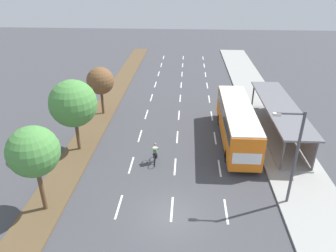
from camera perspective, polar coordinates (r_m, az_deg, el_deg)
ground_plane at (r=20.69m, az=0.63°, el=-15.92°), size 140.00×140.00×0.00m
median_strip at (r=38.96m, az=-10.13°, el=5.15°), size 2.60×52.00×0.12m
sidewalk_right at (r=38.84m, az=16.02°, el=4.47°), size 4.50×52.00×0.15m
lane_divider_left at (r=36.19m, az=-3.44°, el=3.75°), size 0.14×46.73×0.01m
lane_divider_center at (r=35.95m, az=2.12°, el=3.62°), size 0.14×46.73×0.01m
lane_divider_right at (r=36.05m, az=7.69°, el=3.46°), size 0.14×46.73×0.01m
bus_shelter at (r=30.66m, az=19.92°, el=1.58°), size 2.90×13.27×2.86m
bus at (r=28.31m, az=12.40°, el=0.99°), size 2.54×11.29×3.37m
cyclist at (r=25.17m, az=-2.35°, el=-5.08°), size 0.46×1.82×1.71m
median_tree_nearest at (r=20.14m, az=-23.21°, el=-4.33°), size 3.10×3.10×5.81m
median_tree_second at (r=26.43m, az=-16.82°, el=3.92°), size 3.85×3.85×6.13m
median_tree_third at (r=33.32m, az=-12.17°, el=7.98°), size 2.82×2.82×5.03m
streetlight at (r=20.82m, az=21.85°, el=-4.52°), size 1.91×0.24×6.50m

